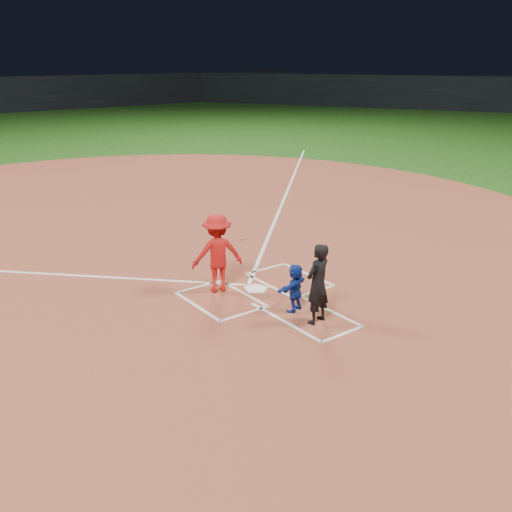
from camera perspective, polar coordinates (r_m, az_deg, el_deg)
ground at (r=13.15m, az=0.01°, el=-3.38°), size 120.00×120.00×0.00m
home_plate_dirt at (r=18.04m, az=-11.48°, el=2.66°), size 28.00×28.00×0.01m
stadium_wall_right at (r=59.78m, az=19.54°, el=15.09°), size 31.04×52.56×3.20m
home_plate at (r=13.15m, az=0.01°, el=-3.30°), size 0.60×0.60×0.02m
catcher at (r=11.92m, az=3.92°, el=-3.17°), size 1.01×0.59×1.03m
umpire at (r=11.33m, az=6.19°, el=-2.79°), size 0.67×0.50×1.66m
chalk_markings at (r=17.42m, az=-10.46°, el=2.16°), size 28.35×17.32×0.01m
batter_at_plate at (r=12.80m, az=-3.89°, el=0.28°), size 1.51×1.03×1.79m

